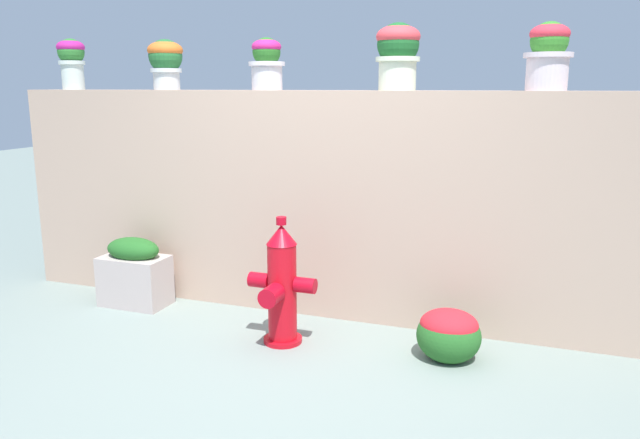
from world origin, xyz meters
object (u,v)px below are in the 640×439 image
(potted_plant_2, at_px, (267,61))
(planter_box, at_px, (135,273))
(potted_plant_1, at_px, (166,60))
(flower_bush_left, at_px, (449,333))
(potted_plant_0, at_px, (71,59))
(fire_hydrant, at_px, (281,287))
(potted_plant_3, at_px, (398,51))
(potted_plant_4, at_px, (548,53))

(potted_plant_2, xyz_separation_m, planter_box, (-0.98, -0.37, -1.58))
(potted_plant_1, bearing_deg, flower_bush_left, -13.93)
(potted_plant_0, xyz_separation_m, potted_plant_2, (1.74, -0.01, -0.04))
(potted_plant_0, bearing_deg, flower_bush_left, -9.72)
(potted_plant_0, xyz_separation_m, fire_hydrant, (2.12, -0.66, -1.49))
(potted_plant_3, relative_size, fire_hydrant, 0.53)
(potted_plant_4, xyz_separation_m, flower_bush_left, (-0.45, -0.55, -1.69))
(potted_plant_0, distance_m, fire_hydrant, 2.67)
(potted_plant_0, distance_m, planter_box, 1.83)
(potted_plant_1, bearing_deg, planter_box, -104.79)
(potted_plant_0, height_order, fire_hydrant, potted_plant_0)
(flower_bush_left, bearing_deg, fire_hydrant, -173.78)
(potted_plant_4, bearing_deg, potted_plant_1, 179.48)
(potted_plant_3, bearing_deg, potted_plant_0, -178.97)
(potted_plant_4, bearing_deg, flower_bush_left, -129.58)
(potted_plant_1, bearing_deg, potted_plant_3, 0.62)
(potted_plant_4, relative_size, flower_bush_left, 1.05)
(potted_plant_3, bearing_deg, planter_box, -167.50)
(potted_plant_0, bearing_deg, potted_plant_2, -0.29)
(potted_plant_3, bearing_deg, potted_plant_2, -176.53)
(potted_plant_3, bearing_deg, potted_plant_4, -2.68)
(potted_plant_0, relative_size, potted_plant_2, 1.10)
(flower_bush_left, bearing_deg, potted_plant_0, 170.28)
(potted_plant_0, xyz_separation_m, flower_bush_left, (3.18, -0.55, -1.70))
(potted_plant_0, distance_m, potted_plant_3, 2.68)
(potted_plant_3, height_order, planter_box, potted_plant_3)
(potted_plant_3, bearing_deg, flower_bush_left, -49.85)
(potted_plant_1, xyz_separation_m, potted_plant_2, (0.87, -0.04, -0.03))
(flower_bush_left, height_order, planter_box, planter_box)
(potted_plant_2, relative_size, flower_bush_left, 0.93)
(potted_plant_0, distance_m, potted_plant_4, 3.64)
(fire_hydrant, height_order, planter_box, fire_hydrant)
(potted_plant_2, distance_m, potted_plant_4, 1.90)
(potted_plant_3, height_order, flower_bush_left, potted_plant_3)
(potted_plant_0, relative_size, flower_bush_left, 1.02)
(fire_hydrant, bearing_deg, potted_plant_0, 162.64)
(potted_plant_1, height_order, potted_plant_2, potted_plant_1)
(potted_plant_3, distance_m, flower_bush_left, 1.88)
(potted_plant_0, relative_size, potted_plant_3, 0.91)
(fire_hydrant, height_order, flower_bush_left, fire_hydrant)
(potted_plant_4, height_order, planter_box, potted_plant_4)
(potted_plant_1, height_order, flower_bush_left, potted_plant_1)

